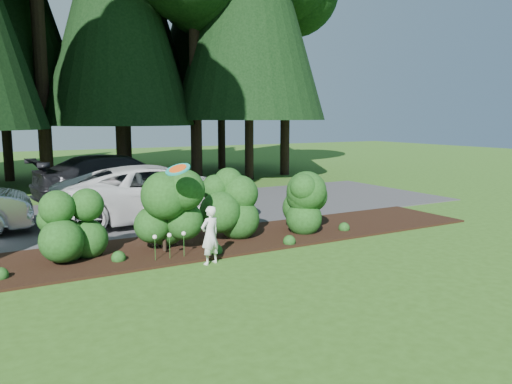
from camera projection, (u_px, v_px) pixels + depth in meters
ground at (239, 295)px, 8.02m from camera, size 80.00×80.00×0.00m
mulch_bed at (170, 248)px, 10.81m from camera, size 16.00×2.50×0.05m
driveway at (120, 215)px, 14.47m from camera, size 22.00×6.00×0.03m
shrub_row at (204, 210)px, 10.98m from camera, size 6.53×1.60×1.61m
lily_cluster at (169, 236)px, 9.87m from camera, size 0.69×0.09×0.57m
car_white_suv at (158, 193)px, 13.63m from camera, size 5.67×2.98×1.52m
car_dark_suv at (119, 178)px, 16.63m from camera, size 5.67×2.72×1.59m
child at (210, 235)px, 9.63m from camera, size 0.48×0.38×1.15m
frisbee at (178, 169)px, 9.24m from camera, size 0.48×0.47×0.26m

